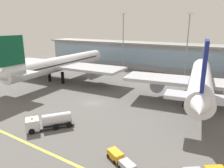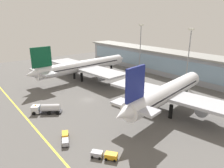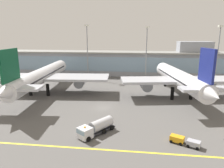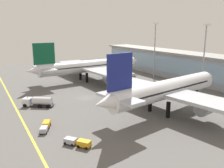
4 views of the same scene
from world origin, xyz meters
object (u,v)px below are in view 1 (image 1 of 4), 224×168
(airliner_near_right, at_px, (201,81))
(apron_light_mast_west, at_px, (188,37))
(fuel_tanker_truck, at_px, (48,121))
(apron_light_mast_centre, at_px, (123,34))
(baggage_tug_near, at_px, (121,160))
(airliner_near_left, at_px, (61,64))

(airliner_near_right, xyz_separation_m, apron_light_mast_west, (-10.21, 26.63, 9.46))
(fuel_tanker_truck, bearing_deg, airliner_near_right, 178.70)
(apron_light_mast_centre, bearing_deg, baggage_tug_near, -60.69)
(airliner_near_right, height_order, apron_light_mast_centre, apron_light_mast_centre)
(airliner_near_right, bearing_deg, fuel_tanker_truck, 133.28)
(apron_light_mast_centre, bearing_deg, airliner_near_right, -35.51)
(fuel_tanker_truck, height_order, baggage_tug_near, fuel_tanker_truck)
(airliner_near_right, relative_size, apron_light_mast_centre, 1.89)
(baggage_tug_near, relative_size, apron_light_mast_centre, 0.23)
(airliner_near_left, distance_m, apron_light_mast_centre, 31.38)
(fuel_tanker_truck, bearing_deg, apron_light_mast_west, -156.57)
(fuel_tanker_truck, relative_size, baggage_tug_near, 1.54)
(baggage_tug_near, xyz_separation_m, apron_light_mast_west, (-5.48, 58.64, 15.05))
(apron_light_mast_west, bearing_deg, airliner_near_left, -143.87)
(airliner_near_left, bearing_deg, apron_light_mast_centre, -24.66)
(apron_light_mast_west, bearing_deg, apron_light_mast_centre, 179.23)
(airliner_near_left, relative_size, apron_light_mast_west, 2.29)
(baggage_tug_near, bearing_deg, airliner_near_right, -72.90)
(airliner_near_left, distance_m, airliner_near_right, 47.99)
(fuel_tanker_truck, height_order, apron_light_mast_centre, apron_light_mast_centre)
(baggage_tug_near, bearing_deg, apron_light_mast_centre, -35.19)
(airliner_near_left, bearing_deg, baggage_tug_near, -130.41)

